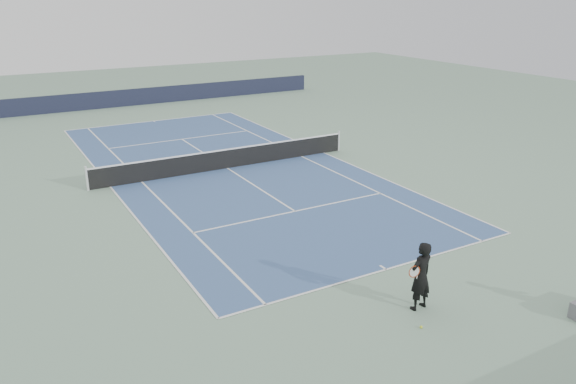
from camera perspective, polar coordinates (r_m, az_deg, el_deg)
ground at (r=26.87m, az=-6.18°, el=2.40°), size 80.00×80.00×0.00m
court_surface at (r=26.87m, az=-6.19°, el=2.41°), size 10.97×23.77×0.01m
tennis_net at (r=26.73m, az=-6.22°, el=3.43°), size 12.90×0.10×1.07m
windscreen_far at (r=43.33m, az=-15.90°, el=9.20°), size 30.00×0.25×1.20m
tennis_player at (r=15.16m, az=13.33°, el=-8.30°), size 0.84×0.59×1.91m
tennis_ball at (r=14.78m, az=13.37°, el=-13.20°), size 0.07×0.07×0.07m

